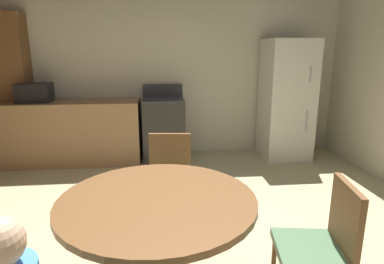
% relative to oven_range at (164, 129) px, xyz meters
% --- Properties ---
extents(wall_back, '(5.52, 0.12, 2.70)m').
position_rel_oven_range_xyz_m(wall_back, '(0.13, 0.40, 0.88)').
color(wall_back, beige).
rests_on(wall_back, ground).
extents(kitchen_counter, '(1.98, 0.60, 0.90)m').
position_rel_oven_range_xyz_m(kitchen_counter, '(-1.34, -0.00, -0.02)').
color(kitchen_counter, '#9E754C').
rests_on(kitchen_counter, ground).
extents(pantry_column, '(0.44, 0.36, 2.10)m').
position_rel_oven_range_xyz_m(pantry_column, '(-2.11, 0.18, 0.58)').
color(pantry_column, brown).
rests_on(pantry_column, ground).
extents(oven_range, '(0.60, 0.60, 1.10)m').
position_rel_oven_range_xyz_m(oven_range, '(0.00, 0.00, 0.00)').
color(oven_range, '#2D2B28').
rests_on(oven_range, ground).
extents(refrigerator, '(0.68, 0.68, 1.76)m').
position_rel_oven_range_xyz_m(refrigerator, '(1.84, -0.05, 0.41)').
color(refrigerator, silver).
rests_on(refrigerator, ground).
extents(microwave, '(0.44, 0.32, 0.26)m').
position_rel_oven_range_xyz_m(microwave, '(-1.78, -0.00, 0.56)').
color(microwave, black).
rests_on(microwave, kitchen_counter).
extents(dining_table, '(1.16, 1.16, 0.76)m').
position_rel_oven_range_xyz_m(dining_table, '(-0.09, -2.94, 0.13)').
color(dining_table, brown).
rests_on(dining_table, ground).
extents(chair_east, '(0.46, 0.46, 0.87)m').
position_rel_oven_range_xyz_m(chair_east, '(0.88, -3.10, 0.03)').
color(chair_east, brown).
rests_on(chair_east, ground).
extents(chair_north, '(0.44, 0.44, 0.87)m').
position_rel_oven_range_xyz_m(chair_north, '(0.01, -1.97, 0.03)').
color(chair_north, brown).
rests_on(chair_north, ground).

